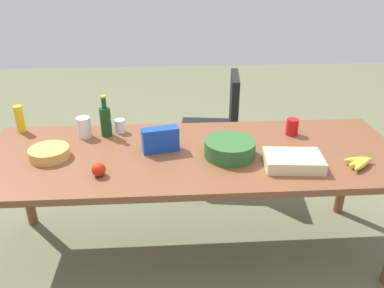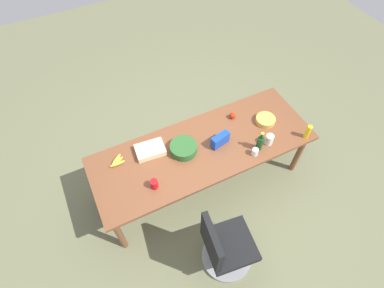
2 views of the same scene
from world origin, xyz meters
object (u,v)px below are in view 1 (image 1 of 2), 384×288
chip_bag_blue (160,140)px  paper_cup (120,126)px  office_chair (214,139)px  mayo_jar (84,127)px  chip_bowl (49,153)px  salad_bowl (230,148)px  banana_bunch (360,162)px  red_solo_cup (292,127)px  conference_table (192,162)px  wine_bottle (106,121)px  apple_red (99,170)px  sheet_cake (293,161)px  mustard_bottle (20,119)px

chip_bag_blue → paper_cup: 0.41m
office_chair → mayo_jar: (0.95, 0.73, 0.46)m
chip_bowl → mayo_jar: mayo_jar is taller
salad_bowl → banana_bunch: (-0.72, 0.17, -0.02)m
office_chair → chip_bowl: office_chair is taller
salad_bowl → red_solo_cup: (-0.46, -0.28, 0.01)m
chip_bowl → banana_bunch: 1.80m
conference_table → wine_bottle: wine_bottle is taller
apple_red → sheet_cake: bearing=-178.2°
wine_bottle → mayo_jar: wine_bottle is taller
office_chair → salad_bowl: office_chair is taller
salad_bowl → chip_bowl: bearing=-2.4°
chip_bag_blue → chip_bowl: size_ratio=0.94×
apple_red → chip_bowl: bearing=-35.4°
chip_bag_blue → paper_cup: size_ratio=2.44×
sheet_cake → wine_bottle: size_ratio=1.15×
salad_bowl → mustard_bottle: (1.36, -0.45, 0.04)m
salad_bowl → mayo_jar: mayo_jar is taller
wine_bottle → apple_red: size_ratio=3.66×
office_chair → banana_bunch: bearing=119.1°
salad_bowl → apple_red: size_ratio=3.99×
chip_bowl → mustard_bottle: bearing=-53.8°
conference_table → mustard_bottle: bearing=-18.8°
red_solo_cup → banana_bunch: bearing=119.9°
mustard_bottle → mayo_jar: 0.46m
sheet_cake → chip_bag_blue: chip_bag_blue is taller
conference_table → chip_bag_blue: bearing=-11.0°
wine_bottle → mustard_bottle: (0.59, -0.10, -0.02)m
office_chair → sheet_cake: office_chair is taller
red_solo_cup → mayo_jar: 1.38m
chip_bag_blue → apple_red: (0.33, 0.28, -0.04)m
sheet_cake → chip_bowl: sheet_cake is taller
chip_bowl → banana_bunch: chip_bowl is taller
apple_red → mayo_jar: bearing=-71.6°
paper_cup → salad_bowl: bearing=150.4°
chip_bag_blue → paper_cup: bearing=-46.9°
chip_bag_blue → mayo_jar: bearing=-25.2°
mustard_bottle → red_solo_cup: mustard_bottle is taller
chip_bowl → mustard_bottle: 0.50m
paper_cup → chip_bag_blue: bearing=133.1°
mustard_bottle → paper_cup: bearing=175.4°
banana_bunch → apple_red: (1.46, 0.01, 0.01)m
mustard_bottle → banana_bunch: (-2.08, 0.62, -0.07)m
conference_table → mayo_jar: mayo_jar is taller
chip_bowl → mustard_bottle: (0.29, -0.40, 0.06)m
wine_bottle → salad_bowl: bearing=156.0°
chip_bag_blue → red_solo_cup: (-0.87, -0.18, -0.02)m
conference_table → chip_bag_blue: 0.24m
wine_bottle → apple_red: wine_bottle is taller
wine_bottle → conference_table: bearing=152.6°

